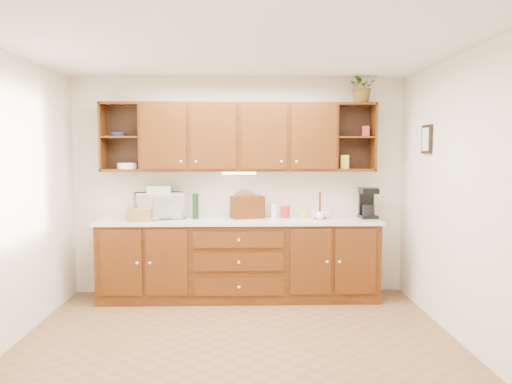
{
  "coord_description": "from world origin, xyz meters",
  "views": [
    {
      "loc": [
        0.05,
        -4.31,
        1.71
      ],
      "look_at": [
        0.19,
        1.15,
        1.28
      ],
      "focal_mm": 35.0,
      "sensor_mm": 36.0,
      "label": 1
    }
  ],
  "objects": [
    {
      "name": "pantry_box_red",
      "position": [
        1.5,
        1.57,
        1.96
      ],
      "size": [
        0.1,
        0.09,
        0.12
      ],
      "primitive_type": "cube",
      "rotation": [
        0.0,
        0.0,
        -0.3
      ],
      "color": "#A12717",
      "rests_on": "upper_cabinets"
    },
    {
      "name": "woven_tray",
      "position": [
        0.07,
        1.67,
        0.95
      ],
      "size": [
        0.33,
        0.1,
        0.32
      ],
      "primitive_type": "cylinder",
      "rotation": [
        1.36,
        0.0,
        -0.05
      ],
      "color": "#A07542",
      "rests_on": "countertop"
    },
    {
      "name": "plate_stack",
      "position": [
        -1.31,
        1.58,
        1.56
      ],
      "size": [
        0.24,
        0.24,
        0.07
      ],
      "primitive_type": "cylinder",
      "rotation": [
        0.0,
        0.0,
        0.03
      ],
      "color": "white",
      "rests_on": "upper_cabinets"
    },
    {
      "name": "countertop",
      "position": [
        0.0,
        1.44,
        0.92
      ],
      "size": [
        3.24,
        0.64,
        0.04
      ],
      "primitive_type": "cube",
      "color": "silver",
      "rests_on": "base_cabinets"
    },
    {
      "name": "floor",
      "position": [
        0.0,
        0.0,
        0.0
      ],
      "size": [
        4.0,
        4.0,
        0.0
      ],
      "primitive_type": "plane",
      "color": "brown",
      "rests_on": "ground"
    },
    {
      "name": "canister_red",
      "position": [
        0.55,
        1.55,
        1.01
      ],
      "size": [
        0.12,
        0.12,
        0.14
      ],
      "primitive_type": "cylinder",
      "rotation": [
        0.0,
        0.0,
        0.09
      ],
      "color": "#A12717",
      "rests_on": "countertop"
    },
    {
      "name": "towel_stack",
      "position": [
        -0.93,
        1.54,
        1.28
      ],
      "size": [
        0.29,
        0.22,
        0.08
      ],
      "primitive_type": "cube",
      "rotation": [
        0.0,
        0.0,
        0.07
      ],
      "color": "#CBCB5F",
      "rests_on": "microwave"
    },
    {
      "name": "canister_white",
      "position": [
        0.41,
        1.56,
        1.02
      ],
      "size": [
        0.11,
        0.11,
        0.16
      ],
      "primitive_type": "cylinder",
      "rotation": [
        0.0,
        0.0,
        0.36
      ],
      "color": "white",
      "rests_on": "countertop"
    },
    {
      "name": "bread_box",
      "position": [
        0.1,
        1.54,
        1.07
      ],
      "size": [
        0.42,
        0.32,
        0.26
      ],
      "primitive_type": "cube",
      "rotation": [
        0.0,
        0.0,
        0.28
      ],
      "color": "#371406",
      "rests_on": "countertop"
    },
    {
      "name": "wine_bottle",
      "position": [
        -0.51,
        1.49,
        1.09
      ],
      "size": [
        0.08,
        0.08,
        0.29
      ],
      "primitive_type": "cylinder",
      "rotation": [
        0.0,
        0.0,
        -0.08
      ],
      "color": "black",
      "rests_on": "countertop"
    },
    {
      "name": "ceiling",
      "position": [
        0.0,
        0.0,
        2.6
      ],
      "size": [
        4.0,
        4.0,
        0.0
      ],
      "primitive_type": "plane",
      "rotation": [
        3.14,
        0.0,
        0.0
      ],
      "color": "white",
      "rests_on": "back_wall"
    },
    {
      "name": "potted_plant",
      "position": [
        1.45,
        1.55,
        2.48
      ],
      "size": [
        0.4,
        0.37,
        0.38
      ],
      "primitive_type": "imported",
      "rotation": [
        0.0,
        0.0,
        0.23
      ],
      "color": "#999999",
      "rests_on": "upper_cabinets"
    },
    {
      "name": "back_wall",
      "position": [
        0.0,
        1.75,
        1.3
      ],
      "size": [
        4.0,
        0.0,
        4.0
      ],
      "primitive_type": "plane",
      "rotation": [
        1.57,
        0.0,
        0.0
      ],
      "color": "silver",
      "rests_on": "floor"
    },
    {
      "name": "framed_picture",
      "position": [
        1.98,
        0.9,
        1.85
      ],
      "size": [
        0.03,
        0.24,
        0.3
      ],
      "primitive_type": "cube",
      "color": "black",
      "rests_on": "right_wall"
    },
    {
      "name": "microwave",
      "position": [
        -0.93,
        1.54,
        1.09
      ],
      "size": [
        0.64,
        0.53,
        0.3
      ],
      "primitive_type": "imported",
      "rotation": [
        0.0,
        0.0,
        0.34
      ],
      "color": "beige",
      "rests_on": "countertop"
    },
    {
      "name": "left_wall",
      "position": [
        -2.0,
        0.0,
        1.3
      ],
      "size": [
        0.0,
        3.5,
        3.5
      ],
      "primitive_type": "plane",
      "rotation": [
        1.57,
        0.0,
        1.57
      ],
      "color": "silver",
      "rests_on": "floor"
    },
    {
      "name": "bowl_stack",
      "position": [
        -1.41,
        1.57,
        1.92
      ],
      "size": [
        0.19,
        0.19,
        0.04
      ],
      "primitive_type": "imported",
      "rotation": [
        0.0,
        0.0,
        0.12
      ],
      "color": "navy",
      "rests_on": "upper_cabinets"
    },
    {
      "name": "base_cabinets",
      "position": [
        0.0,
        1.45,
        0.45
      ],
      "size": [
        3.2,
        0.6,
        0.9
      ],
      "primitive_type": "cube",
      "color": "#371406",
      "rests_on": "floor"
    },
    {
      "name": "canister_yellow",
      "position": [
        0.76,
        1.48,
        0.99
      ],
      "size": [
        0.11,
        0.11,
        0.1
      ],
      "primitive_type": "cylinder",
      "rotation": [
        0.0,
        0.0,
        -0.23
      ],
      "color": "gold",
      "rests_on": "countertop"
    },
    {
      "name": "mug_tree",
      "position": [
        0.95,
        1.47,
        0.99
      ],
      "size": [
        0.29,
        0.28,
        0.31
      ],
      "rotation": [
        0.0,
        0.0,
        0.36
      ],
      "color": "#371406",
      "rests_on": "countertop"
    },
    {
      "name": "undercabinet_light",
      "position": [
        0.0,
        1.53,
        1.47
      ],
      "size": [
        0.4,
        0.05,
        0.02
      ],
      "primitive_type": "cube",
      "color": "white",
      "rests_on": "upper_cabinets"
    },
    {
      "name": "coffee_maker",
      "position": [
        1.52,
        1.51,
        1.11
      ],
      "size": [
        0.19,
        0.25,
        0.36
      ],
      "rotation": [
        0.0,
        0.0,
        0.0
      ],
      "color": "black",
      "rests_on": "countertop"
    },
    {
      "name": "pantry_box_yellow",
      "position": [
        1.26,
        1.56,
        1.6
      ],
      "size": [
        0.11,
        0.1,
        0.16
      ],
      "primitive_type": "cube",
      "rotation": [
        0.0,
        0.0,
        -0.35
      ],
      "color": "gold",
      "rests_on": "upper_cabinets"
    },
    {
      "name": "upper_cabinets",
      "position": [
        0.01,
        1.59,
        1.89
      ],
      "size": [
        3.2,
        0.33,
        0.8
      ],
      "color": "#371406",
      "rests_on": "back_wall"
    },
    {
      "name": "right_wall",
      "position": [
        2.0,
        0.0,
        1.3
      ],
      "size": [
        0.0,
        3.5,
        3.5
      ],
      "primitive_type": "plane",
      "rotation": [
        1.57,
        0.0,
        -1.57
      ],
      "color": "silver",
      "rests_on": "floor"
    },
    {
      "name": "wicker_basket",
      "position": [
        -1.12,
        1.3,
        1.01
      ],
      "size": [
        0.34,
        0.34,
        0.14
      ],
      "primitive_type": "cylinder",
      "rotation": [
        0.0,
        0.0,
        -0.37
      ],
      "color": "#A07542",
      "rests_on": "countertop"
    }
  ]
}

